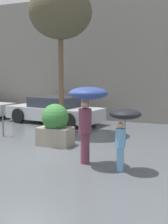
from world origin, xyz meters
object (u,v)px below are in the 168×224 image
object	(u,v)px
parked_car_near	(54,111)
parking_meter	(3,114)
person_adult	(87,104)
person_child	(124,122)
street_tree	(60,13)
planter_box	(55,125)

from	to	relation	value
parked_car_near	parking_meter	size ratio (longest dim) A/B	4.10
person_adult	parking_meter	xyz separation A→B (m)	(-4.02, 1.84, -0.68)
person_child	street_tree	bearing A→B (deg)	98.82
person_adult	parked_car_near	distance (m)	6.33
planter_box	street_tree	world-z (taller)	street_tree
parking_meter	person_adult	bearing A→B (deg)	-24.59
parked_car_near	street_tree	world-z (taller)	street_tree
planter_box	street_tree	xyz separation A→B (m)	(-0.65, 1.73, 3.81)
street_tree	person_adult	bearing A→B (deg)	-53.82
street_tree	parking_meter	bearing A→B (deg)	-143.09
person_adult	street_tree	xyz separation A→B (m)	(-2.29, 3.13, 2.94)
parked_car_near	parking_meter	world-z (taller)	parked_car_near
street_tree	parking_meter	distance (m)	4.22
person_child	parking_meter	size ratio (longest dim) A/B	1.26
planter_box	parking_meter	world-z (taller)	planter_box
planter_box	parked_car_near	distance (m)	4.18
planter_box	parking_meter	size ratio (longest dim) A/B	1.14
person_adult	parked_car_near	xyz separation A→B (m)	(-3.66, 5.08, -0.94)
person_adult	street_tree	distance (m)	4.87
parked_car_near	street_tree	distance (m)	4.55
planter_box	parked_car_near	bearing A→B (deg)	118.76
person_adult	person_child	world-z (taller)	person_adult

